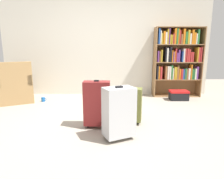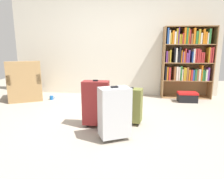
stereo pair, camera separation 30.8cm
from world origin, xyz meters
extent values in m
plane|color=#9E9384|center=(0.00, 0.00, 0.00)|extent=(8.98, 8.98, 0.00)
cube|color=beige|center=(0.00, 2.14, 1.30)|extent=(5.13, 0.10, 2.60)
cube|color=olive|center=(1.18, 1.90, 0.83)|extent=(0.02, 0.34, 1.66)
cube|color=olive|center=(2.30, 1.90, 0.83)|extent=(0.02, 0.34, 1.66)
cube|color=olive|center=(1.74, 2.06, 0.83)|extent=(1.14, 0.02, 1.66)
cube|color=olive|center=(1.74, 1.90, 0.01)|extent=(1.10, 0.32, 0.02)
cube|color=olive|center=(1.74, 1.90, 0.42)|extent=(1.10, 0.32, 0.02)
cube|color=olive|center=(1.74, 1.90, 0.84)|extent=(1.10, 0.32, 0.02)
cube|color=olive|center=(1.74, 1.90, 1.25)|extent=(1.10, 0.32, 0.02)
cube|color=olive|center=(1.74, 1.90, 1.65)|extent=(1.10, 0.32, 0.02)
cube|color=black|center=(1.24, 1.85, 0.60)|extent=(0.04, 0.22, 0.33)
cube|color=orange|center=(1.28, 1.83, 0.59)|extent=(0.03, 0.19, 0.31)
cube|color=#B22D2D|center=(1.33, 1.86, 0.58)|extent=(0.04, 0.24, 0.30)
cube|color=brown|center=(1.45, 1.87, 0.59)|extent=(0.04, 0.27, 0.31)
cube|color=silver|center=(1.50, 1.85, 0.59)|extent=(0.04, 0.23, 0.31)
cube|color=silver|center=(1.54, 1.86, 0.59)|extent=(0.03, 0.25, 0.31)
cube|color=#2D7238|center=(1.58, 1.86, 0.60)|extent=(0.03, 0.24, 0.33)
cube|color=silver|center=(1.61, 1.87, 0.57)|extent=(0.02, 0.26, 0.27)
cube|color=gold|center=(1.66, 1.85, 0.59)|extent=(0.03, 0.22, 0.30)
cube|color=gold|center=(1.69, 1.88, 0.58)|extent=(0.03, 0.28, 0.29)
cube|color=brown|center=(1.73, 1.87, 0.59)|extent=(0.04, 0.27, 0.31)
cube|color=orange|center=(1.77, 1.84, 0.56)|extent=(0.03, 0.21, 0.25)
cube|color=#B22D2D|center=(1.83, 1.84, 0.56)|extent=(0.04, 0.21, 0.25)
cube|color=#264C99|center=(1.87, 1.85, 0.56)|extent=(0.04, 0.22, 0.24)
cube|color=#2D7238|center=(1.92, 1.87, 0.56)|extent=(0.04, 0.27, 0.26)
cube|color=brown|center=(1.95, 1.85, 0.56)|extent=(0.03, 0.22, 0.24)
cube|color=silver|center=(2.00, 1.84, 0.57)|extent=(0.04, 0.20, 0.27)
cube|color=orange|center=(2.05, 1.84, 0.61)|extent=(0.02, 0.21, 0.35)
cube|color=#2D7238|center=(2.08, 1.88, 0.56)|extent=(0.03, 0.28, 0.25)
cube|color=#2D7238|center=(2.12, 1.83, 0.55)|extent=(0.02, 0.19, 0.23)
cube|color=silver|center=(2.15, 1.87, 0.56)|extent=(0.04, 0.27, 0.26)
cube|color=#66337F|center=(2.19, 1.84, 0.59)|extent=(0.04, 0.20, 0.30)
cube|color=#66337F|center=(1.24, 1.85, 0.98)|extent=(0.03, 0.23, 0.26)
cube|color=brown|center=(1.28, 1.85, 0.98)|extent=(0.02, 0.22, 0.25)
cube|color=gold|center=(1.32, 1.87, 0.99)|extent=(0.03, 0.27, 0.28)
cube|color=black|center=(1.41, 1.85, 1.02)|extent=(0.02, 0.23, 0.35)
cube|color=silver|center=(1.45, 1.85, 1.01)|extent=(0.04, 0.22, 0.32)
cube|color=black|center=(1.49, 1.86, 0.98)|extent=(0.02, 0.24, 0.27)
cube|color=black|center=(1.53, 1.85, 1.03)|extent=(0.04, 0.23, 0.35)
cube|color=orange|center=(1.57, 1.86, 0.99)|extent=(0.02, 0.24, 0.28)
cube|color=#66337F|center=(1.60, 1.85, 0.97)|extent=(0.02, 0.23, 0.24)
cube|color=orange|center=(1.62, 1.88, 0.98)|extent=(0.02, 0.28, 0.25)
cube|color=#B22D2D|center=(1.65, 1.85, 1.01)|extent=(0.02, 0.22, 0.31)
cube|color=#66337F|center=(1.69, 1.87, 0.96)|extent=(0.03, 0.27, 0.22)
cube|color=#66337F|center=(1.73, 1.83, 0.99)|extent=(0.03, 0.19, 0.28)
cube|color=#264C99|center=(1.81, 1.86, 0.97)|extent=(0.02, 0.25, 0.25)
cube|color=silver|center=(1.84, 1.87, 1.01)|extent=(0.03, 0.27, 0.31)
cube|color=#B22D2D|center=(1.88, 1.87, 1.01)|extent=(0.03, 0.27, 0.31)
cube|color=#B22D2D|center=(1.93, 1.85, 1.01)|extent=(0.04, 0.23, 0.31)
cube|color=#B22D2D|center=(1.97, 1.84, 1.00)|extent=(0.04, 0.22, 0.29)
cube|color=#B22D2D|center=(2.02, 1.84, 0.97)|extent=(0.03, 0.22, 0.23)
cube|color=#B22D2D|center=(2.06, 1.83, 0.96)|extent=(0.03, 0.19, 0.23)
cube|color=gold|center=(2.17, 1.86, 1.02)|extent=(0.02, 0.25, 0.34)
cube|color=#B22D2D|center=(2.20, 1.85, 1.02)|extent=(0.04, 0.23, 0.34)
cube|color=#B22D2D|center=(2.24, 1.85, 1.02)|extent=(0.02, 0.22, 0.34)
cube|color=#264C99|center=(1.24, 1.87, 1.44)|extent=(0.03, 0.26, 0.35)
cube|color=silver|center=(1.28, 1.88, 1.41)|extent=(0.03, 0.28, 0.30)
cube|color=gold|center=(1.31, 1.84, 1.39)|extent=(0.03, 0.20, 0.25)
cube|color=orange|center=(1.36, 1.84, 1.41)|extent=(0.04, 0.20, 0.29)
cube|color=silver|center=(1.40, 1.86, 1.40)|extent=(0.04, 0.24, 0.27)
cube|color=gold|center=(1.44, 1.85, 1.43)|extent=(0.03, 0.22, 0.34)
cube|color=#66337F|center=(1.47, 1.87, 1.44)|extent=(0.02, 0.27, 0.36)
cube|color=gold|center=(1.50, 1.83, 1.37)|extent=(0.03, 0.19, 0.21)
cube|color=gold|center=(1.54, 1.88, 1.37)|extent=(0.02, 0.28, 0.21)
cube|color=#B22D2D|center=(1.57, 1.84, 1.38)|extent=(0.03, 0.20, 0.24)
cube|color=orange|center=(1.61, 1.84, 1.44)|extent=(0.04, 0.21, 0.35)
cube|color=#2D7238|center=(1.65, 1.86, 1.44)|extent=(0.03, 0.24, 0.35)
cube|color=orange|center=(1.69, 1.86, 1.44)|extent=(0.02, 0.26, 0.34)
cube|color=#B22D2D|center=(1.72, 1.88, 1.42)|extent=(0.02, 0.28, 0.31)
cube|color=brown|center=(1.76, 1.84, 1.38)|extent=(0.04, 0.21, 0.22)
cube|color=orange|center=(1.81, 1.85, 1.44)|extent=(0.04, 0.23, 0.34)
cube|color=#2D7238|center=(1.87, 1.83, 1.40)|extent=(0.04, 0.19, 0.28)
cube|color=gold|center=(1.92, 1.84, 1.42)|extent=(0.04, 0.20, 0.32)
cube|color=silver|center=(1.96, 1.84, 1.38)|extent=(0.04, 0.21, 0.24)
cube|color=orange|center=(2.02, 1.87, 1.42)|extent=(0.04, 0.26, 0.32)
cube|color=orange|center=(2.06, 1.86, 1.39)|extent=(0.04, 0.24, 0.26)
cube|color=silver|center=(2.11, 1.87, 1.38)|extent=(0.03, 0.27, 0.24)
cube|color=#2D7238|center=(2.14, 1.86, 1.43)|extent=(0.04, 0.24, 0.33)
cube|color=#9E7A4C|center=(-2.00, 1.38, 0.20)|extent=(0.93, 0.93, 0.40)
cube|color=tan|center=(-2.00, 1.38, 0.44)|extent=(0.70, 0.74, 0.08)
cube|color=#9E7A4C|center=(-1.88, 1.12, 0.65)|extent=(0.68, 0.41, 0.50)
cube|color=#9E7A4C|center=(-1.73, 1.51, 0.51)|extent=(0.39, 0.68, 0.22)
cube|color=#9E7A4C|center=(-2.28, 1.26, 0.51)|extent=(0.39, 0.68, 0.22)
cylinder|color=#1959A5|center=(-1.40, 1.37, 0.05)|extent=(0.08, 0.08, 0.10)
torus|color=#1959A5|center=(-1.35, 1.37, 0.05)|extent=(0.06, 0.01, 0.06)
cube|color=black|center=(1.69, 1.49, 0.10)|extent=(0.40, 0.25, 0.19)
cube|color=red|center=(1.69, 1.49, 0.20)|extent=(0.41, 0.26, 0.04)
cube|color=brown|center=(0.43, 0.07, 0.31)|extent=(0.39, 0.28, 0.52)
cube|color=black|center=(0.43, 0.07, 0.58)|extent=(0.08, 0.06, 0.02)
cylinder|color=black|center=(0.31, 0.09, 0.03)|extent=(0.06, 0.06, 0.05)
cylinder|color=black|center=(0.55, 0.04, 0.03)|extent=(0.06, 0.06, 0.05)
cube|color=#B7BABF|center=(0.22, -0.49, 0.37)|extent=(0.46, 0.39, 0.65)
cube|color=black|center=(0.22, -0.49, 0.71)|extent=(0.10, 0.08, 0.02)
cylinder|color=black|center=(0.10, -0.55, 0.03)|extent=(0.07, 0.07, 0.05)
cylinder|color=black|center=(0.35, -0.44, 0.03)|extent=(0.07, 0.07, 0.05)
cube|color=maroon|center=(-0.09, -0.10, 0.38)|extent=(0.39, 0.20, 0.66)
cube|color=black|center=(-0.09, -0.10, 0.72)|extent=(0.07, 0.04, 0.02)
cylinder|color=black|center=(-0.22, -0.10, 0.03)|extent=(0.05, 0.05, 0.05)
cylinder|color=black|center=(0.05, -0.11, 0.03)|extent=(0.05, 0.05, 0.05)
camera|label=1|loc=(0.12, -2.95, 1.20)|focal=31.83mm
camera|label=2|loc=(0.43, -2.93, 1.20)|focal=31.83mm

